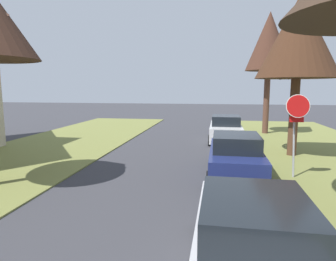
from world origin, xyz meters
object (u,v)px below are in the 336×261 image
at_px(street_tree_right_far, 269,42).
at_px(parked_sedan_white, 226,129).
at_px(street_tree_right_mid_b, 298,38).
at_px(parked_sedan_silver, 252,245).
at_px(stop_sign_far, 297,118).
at_px(parked_sedan_navy, 235,157).

xyz_separation_m(street_tree_right_far, parked_sedan_white, (-2.84, -3.39, -5.51)).
height_order(street_tree_right_mid_b, parked_sedan_silver, street_tree_right_mid_b).
xyz_separation_m(street_tree_right_mid_b, parked_sedan_silver, (-2.96, -9.88, -4.71)).
height_order(stop_sign_far, street_tree_right_far, street_tree_right_far).
xyz_separation_m(stop_sign_far, street_tree_right_mid_b, (0.80, 3.67, 3.26)).
xyz_separation_m(stop_sign_far, parked_sedan_navy, (-2.05, -0.06, -1.45)).
bearing_deg(parked_sedan_navy, parked_sedan_silver, -91.01).
distance_m(parked_sedan_silver, parked_sedan_navy, 6.16).
height_order(street_tree_right_far, parked_sedan_navy, street_tree_right_far).
distance_m(stop_sign_far, street_tree_right_mid_b, 4.97).
height_order(parked_sedan_silver, parked_sedan_white, same).
bearing_deg(parked_sedan_silver, stop_sign_far, 70.89).
distance_m(street_tree_right_far, parked_sedan_white, 7.07).
height_order(street_tree_right_far, parked_sedan_white, street_tree_right_far).
distance_m(street_tree_right_mid_b, parked_sedan_silver, 11.34).
bearing_deg(parked_sedan_navy, street_tree_right_far, 75.68).
height_order(street_tree_right_mid_b, parked_sedan_white, street_tree_right_mid_b).
height_order(street_tree_right_far, parked_sedan_silver, street_tree_right_far).
xyz_separation_m(street_tree_right_far, parked_sedan_navy, (-2.70, -10.58, -5.51)).
bearing_deg(parked_sedan_white, parked_sedan_navy, -88.89).
height_order(stop_sign_far, parked_sedan_silver, stop_sign_far).
distance_m(stop_sign_far, street_tree_right_far, 11.29).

